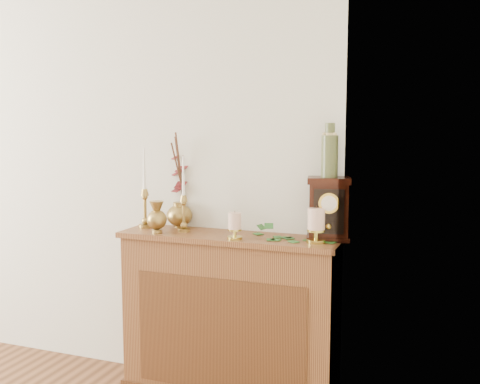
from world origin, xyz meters
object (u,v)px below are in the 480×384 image
at_px(ginger_jar, 181,184).
at_px(ceramic_vase, 330,153).
at_px(candlestick_left, 145,202).
at_px(bud_vase, 157,217).
at_px(candlestick_center, 184,207).
at_px(mantel_clock, 329,209).

bearing_deg(ginger_jar, ceramic_vase, -5.51).
distance_m(ginger_jar, ceramic_vase, 0.93).
xyz_separation_m(candlestick_left, ceramic_vase, (1.08, 0.03, 0.30)).
bearing_deg(ceramic_vase, ginger_jar, 174.49).
height_order(bud_vase, ceramic_vase, ceramic_vase).
bearing_deg(candlestick_center, mantel_clock, 4.40).
bearing_deg(mantel_clock, candlestick_left, 169.24).
bearing_deg(mantel_clock, ceramic_vase, 90.00).
relative_size(bud_vase, ginger_jar, 0.32).
bearing_deg(ceramic_vase, bud_vase, -170.48).
distance_m(ginger_jar, mantel_clock, 0.91).
height_order(mantel_clock, ceramic_vase, ceramic_vase).
height_order(candlestick_left, ceramic_vase, ceramic_vase).
xyz_separation_m(ginger_jar, mantel_clock, (0.90, -0.09, -0.09)).
bearing_deg(bud_vase, ceramic_vase, 9.52).
height_order(ginger_jar, ceramic_vase, ceramic_vase).
relative_size(candlestick_left, ceramic_vase, 1.67).
relative_size(ginger_jar, mantel_clock, 1.69).
xyz_separation_m(bud_vase, mantel_clock, (0.93, 0.15, 0.07)).
distance_m(candlestick_center, ceramic_vase, 0.87).
bearing_deg(candlestick_left, ginger_jar, 34.17).
bearing_deg(ginger_jar, bud_vase, -96.44).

